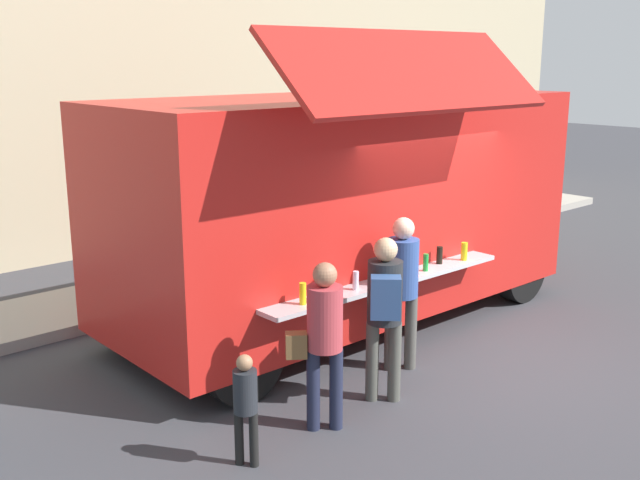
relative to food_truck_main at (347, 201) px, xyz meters
The scene contains 7 objects.
ground_plane 2.55m from the food_truck_main, 83.58° to the right, with size 60.00×60.00×0.00m, color #38383D.
food_truck_main is the anchor object (origin of this frame).
trash_bin 4.53m from the food_truck_main, 32.06° to the left, with size 0.60×0.60×0.85m, color #2F5B35.
customer_front_ordering 1.78m from the food_truck_main, 112.91° to the right, with size 0.35×0.35×1.74m.
customer_mid_with_backpack 2.50m from the food_truck_main, 125.23° to the right, with size 0.53×0.53×1.70m.
customer_rear_waiting 3.07m from the food_truck_main, 138.21° to the right, with size 0.49×0.44×1.62m.
child_near_queue 3.89m from the food_truck_main, 147.20° to the right, with size 0.21×0.21×1.01m.
Camera 1 is at (-6.77, -4.73, 3.41)m, focal length 41.73 mm.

